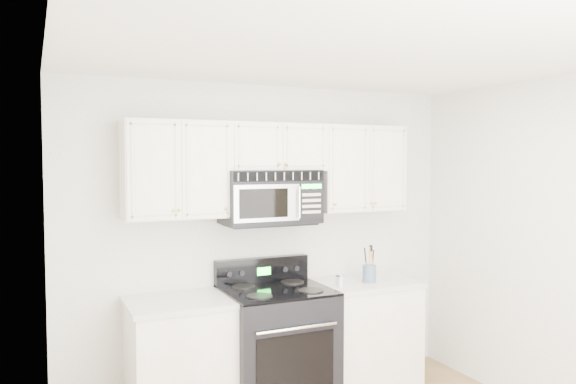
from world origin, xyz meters
TOP-DOWN VIEW (x-y plane):
  - room at (0.00, 0.00)m, footprint 3.51×3.51m
  - base_cabinet_left at (-0.80, 1.44)m, footprint 0.86×0.65m
  - base_cabinet_right at (0.80, 1.44)m, footprint 0.86×0.65m
  - range at (-0.06, 1.40)m, footprint 0.83×0.75m
  - upper_cabinets at (0.00, 1.58)m, footprint 2.44×0.37m
  - microwave at (-0.05, 1.55)m, footprint 0.79×0.45m
  - utensil_crock at (0.80, 1.36)m, footprint 0.12×0.12m
  - shaker_salt at (0.49, 1.36)m, footprint 0.04×0.04m
  - shaker_pepper at (0.47, 1.29)m, footprint 0.04×0.04m

SIDE VIEW (x-z plane):
  - base_cabinet_left at x=-0.80m, z-range -0.03..0.89m
  - base_cabinet_right at x=0.80m, z-range -0.03..0.89m
  - range at x=-0.06m, z-range -0.09..1.05m
  - shaker_salt at x=0.49m, z-range 0.92..1.01m
  - shaker_pepper at x=0.47m, z-range 0.92..1.03m
  - utensil_crock at x=0.80m, z-range 0.84..1.16m
  - room at x=0.00m, z-range 0.00..2.60m
  - microwave at x=-0.05m, z-range 1.45..1.89m
  - upper_cabinets at x=0.00m, z-range 1.56..2.31m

